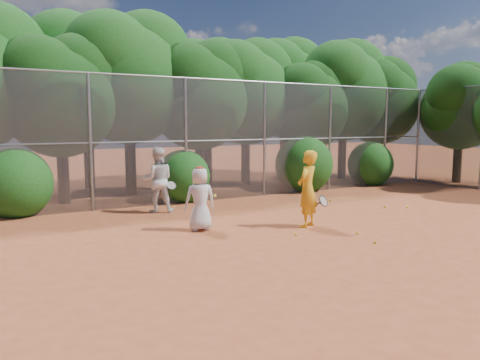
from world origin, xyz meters
TOP-DOWN VIEW (x-y plane):
  - ground at (0.00, 0.00)m, footprint 80.00×80.00m
  - fence_back at (-0.12, 6.00)m, footprint 20.05×0.09m
  - tree_2 at (-4.45, 7.83)m, footprint 3.99×3.47m
  - tree_3 at (-1.94, 8.84)m, footprint 4.89×4.26m
  - tree_4 at (0.55, 8.24)m, footprint 4.19×3.64m
  - tree_5 at (3.06, 9.04)m, footprint 4.51×3.92m
  - tree_6 at (5.55, 8.03)m, footprint 3.86×3.36m
  - tree_7 at (8.06, 8.64)m, footprint 4.77×4.14m
  - tree_8 at (10.05, 8.34)m, footprint 4.25×3.70m
  - tree_10 at (-2.93, 11.05)m, footprint 5.15×4.48m
  - tree_11 at (2.06, 10.64)m, footprint 4.64×4.03m
  - tree_12 at (6.56, 11.24)m, footprint 5.02×4.37m
  - tree_13 at (11.45, 5.03)m, footprint 3.86×3.36m
  - bush_0 at (-6.00, 6.30)m, footprint 2.00×2.00m
  - bush_1 at (-1.00, 6.30)m, footprint 1.80×1.80m
  - bush_2 at (4.00, 6.30)m, footprint 2.20×2.20m
  - bush_3 at (7.50, 6.30)m, footprint 1.90×1.90m
  - player_yellow at (0.14, 1.14)m, footprint 0.93×0.74m
  - player_teen at (-2.33, 2.11)m, footprint 0.81×0.59m
  - player_white at (-2.40, 4.85)m, footprint 1.09×0.97m
  - ball_0 at (3.82, 2.02)m, footprint 0.07×0.07m
  - ball_1 at (4.37, 1.66)m, footprint 0.07×0.07m
  - ball_2 at (0.66, -0.09)m, footprint 0.07×0.07m
  - ball_3 at (4.53, 1.77)m, footprint 0.07×0.07m
  - ball_4 at (-0.67, 0.50)m, footprint 0.07×0.07m
  - ball_5 at (3.18, 3.80)m, footprint 0.07×0.07m
  - ball_6 at (0.38, -0.92)m, footprint 0.07×0.07m

SIDE VIEW (x-z plane):
  - ground at x=0.00m, z-range 0.00..0.00m
  - ball_0 at x=3.82m, z-range 0.00..0.07m
  - ball_1 at x=4.37m, z-range 0.00..0.07m
  - ball_2 at x=0.66m, z-range 0.00..0.07m
  - ball_3 at x=4.53m, z-range 0.00..0.07m
  - ball_4 at x=-0.67m, z-range 0.00..0.07m
  - ball_5 at x=3.18m, z-range 0.00..0.07m
  - ball_6 at x=0.38m, z-range 0.00..0.07m
  - player_teen at x=-2.33m, z-range 0.00..1.55m
  - bush_1 at x=-1.00m, z-range 0.00..1.80m
  - player_white at x=-2.40m, z-range 0.00..1.88m
  - bush_3 at x=7.50m, z-range 0.00..1.90m
  - player_yellow at x=0.14m, z-range 0.00..1.91m
  - bush_0 at x=-6.00m, z-range 0.00..2.00m
  - bush_2 at x=4.00m, z-range 0.00..2.20m
  - fence_back at x=-0.12m, z-range 0.04..4.06m
  - tree_6 at x=5.55m, z-range 0.82..6.11m
  - tree_13 at x=11.45m, z-range 0.82..6.11m
  - tree_2 at x=-4.45m, z-range 0.85..6.32m
  - tree_4 at x=0.55m, z-range 0.89..6.62m
  - tree_8 at x=10.05m, z-range 0.91..6.73m
  - tree_5 at x=3.06m, z-range 0.96..7.13m
  - tree_11 at x=2.06m, z-range 0.99..7.34m
  - tree_7 at x=8.06m, z-range 1.02..7.54m
  - tree_3 at x=-1.94m, z-range 1.04..7.75m
  - tree_12 at x=6.56m, z-range 1.07..7.95m
  - tree_10 at x=-2.93m, z-range 1.10..8.16m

